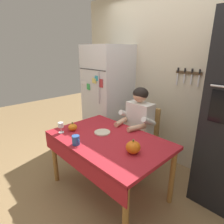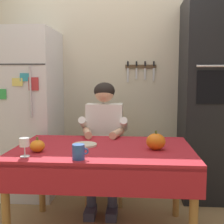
# 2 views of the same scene
# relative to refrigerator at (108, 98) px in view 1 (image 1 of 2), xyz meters

# --- Properties ---
(ground_plane) EXTENTS (10.00, 10.00, 0.00)m
(ground_plane) POSITION_rel_refrigerator_xyz_m (0.95, -0.96, -0.90)
(ground_plane) COLOR #93754C
(ground_plane) RESTS_ON ground
(back_wall_assembly) EXTENTS (3.70, 0.13, 2.60)m
(back_wall_assembly) POSITION_rel_refrigerator_xyz_m (1.00, 0.39, 0.40)
(back_wall_assembly) COLOR beige
(back_wall_assembly) RESTS_ON ground
(refrigerator) EXTENTS (0.68, 0.71, 1.80)m
(refrigerator) POSITION_rel_refrigerator_xyz_m (0.00, 0.00, 0.00)
(refrigerator) COLOR silver
(refrigerator) RESTS_ON ground
(dining_table) EXTENTS (1.40, 0.90, 0.74)m
(dining_table) POSITION_rel_refrigerator_xyz_m (0.95, -0.88, -0.24)
(dining_table) COLOR #9E6B33
(dining_table) RESTS_ON ground
(chair_behind_person) EXTENTS (0.40, 0.40, 0.93)m
(chair_behind_person) POSITION_rel_refrigerator_xyz_m (0.89, -0.09, -0.39)
(chair_behind_person) COLOR tan
(chair_behind_person) RESTS_ON ground
(seated_person) EXTENTS (0.47, 0.55, 1.25)m
(seated_person) POSITION_rel_refrigerator_xyz_m (0.89, -0.28, -0.16)
(seated_person) COLOR #38384C
(seated_person) RESTS_ON ground
(coffee_mug) EXTENTS (0.11, 0.08, 0.10)m
(coffee_mug) POSITION_rel_refrigerator_xyz_m (0.82, -1.22, -0.11)
(coffee_mug) COLOR #2D569E
(coffee_mug) RESTS_ON dining_table
(wine_glass) EXTENTS (0.07, 0.07, 0.13)m
(wine_glass) POSITION_rel_refrigerator_xyz_m (0.43, -1.18, -0.07)
(wine_glass) COLOR white
(wine_glass) RESTS_ON dining_table
(pumpkin_large) EXTENTS (0.15, 0.15, 0.15)m
(pumpkin_large) POSITION_rel_refrigerator_xyz_m (1.36, -0.90, -0.10)
(pumpkin_large) COLOR orange
(pumpkin_large) RESTS_ON dining_table
(pumpkin_medium) EXTENTS (0.11, 0.11, 0.11)m
(pumpkin_medium) POSITION_rel_refrigerator_xyz_m (0.48, -1.04, -0.12)
(pumpkin_medium) COLOR orange
(pumpkin_medium) RESTS_ON dining_table
(serving_tray) EXTENTS (0.20, 0.20, 0.02)m
(serving_tray) POSITION_rel_refrigerator_xyz_m (0.79, -0.82, -0.15)
(serving_tray) COLOR beige
(serving_tray) RESTS_ON dining_table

